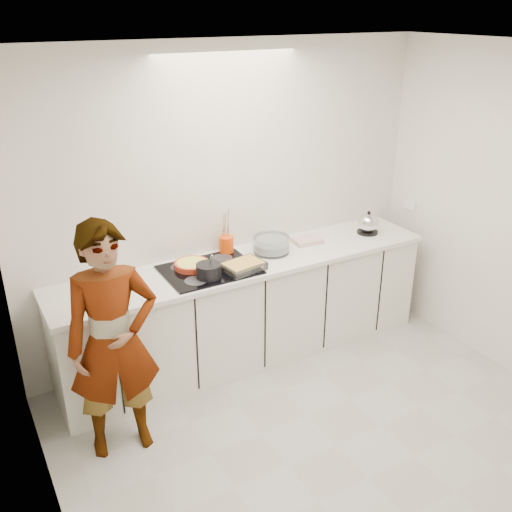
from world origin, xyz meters
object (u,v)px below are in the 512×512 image
saucepan (209,271)px  baking_dish (243,266)px  tart_dish (192,265)px  hob (210,270)px  mixing_bowl (271,245)px  kettle (368,224)px  cook (113,342)px  utensil_crock (227,245)px

saucepan → baking_dish: (0.29, -0.01, -0.02)m
tart_dish → saucepan: 0.23m
tart_dish → baking_dish: 0.41m
hob → mixing_bowl: (0.61, 0.07, 0.06)m
saucepan → mixing_bowl: saucepan is taller
hob → kettle: (1.59, 0.02, 0.08)m
hob → cook: (-0.93, -0.51, -0.09)m
baking_dish → mixing_bowl: size_ratio=1.00×
hob → mixing_bowl: bearing=6.6°
mixing_bowl → cook: (-1.53, -0.58, -0.15)m
saucepan → mixing_bowl: bearing=16.6°
cook → kettle: bearing=18.1°
baking_dish → mixing_bowl: mixing_bowl is taller
mixing_bowl → baking_dish: bearing=-150.9°
saucepan → utensil_crock: (0.34, 0.37, 0.01)m
hob → mixing_bowl: 0.61m
utensil_crock → baking_dish: bearing=-97.1°
kettle → cook: bearing=-168.2°
tart_dish → baking_dish: baking_dish is taller
saucepan → baking_dish: saucepan is taller
baking_dish → kettle: 1.38m
tart_dish → utensil_crock: size_ratio=2.16×
cook → baking_dish: bearing=24.1°
mixing_bowl → kettle: kettle is taller
saucepan → baking_dish: size_ratio=0.57×
hob → tart_dish: size_ratio=2.25×
tart_dish → saucepan: saucepan is taller
hob → tart_dish: 0.15m
saucepan → mixing_bowl: 0.70m
saucepan → utensil_crock: 0.50m
kettle → mixing_bowl: bearing=176.9°
tart_dish → cook: 1.03m
saucepan → kettle: size_ratio=0.93×
utensil_crock → kettle: bearing=-9.5°
saucepan → utensil_crock: saucepan is taller
baking_dish → mixing_bowl: 0.44m
baking_dish → cook: size_ratio=0.21×
hob → utensil_crock: 0.37m
hob → utensil_crock: size_ratio=4.85×
hob → saucepan: size_ratio=3.61×
mixing_bowl → kettle: (0.99, -0.05, 0.03)m
saucepan → cook: 0.96m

